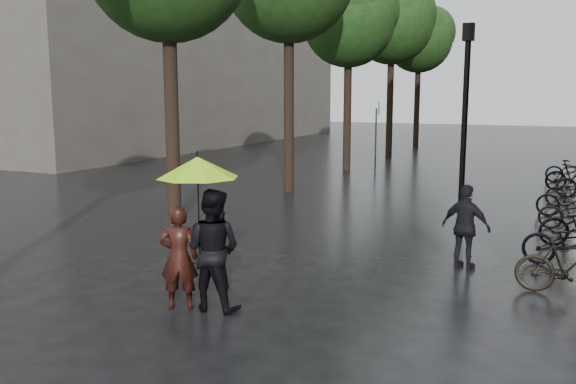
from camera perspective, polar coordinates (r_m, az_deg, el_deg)
The scene contains 9 objects.
bg_building at distance 42.15m, azimuth -14.25°, elevation 14.18°, with size 16.00×30.00×14.00m, color #47423D.
street_trees at distance 22.45m, azimuth 3.13°, elevation 17.38°, with size 4.33×34.03×8.91m.
person_burgundy at distance 9.08m, azimuth -10.17°, elevation -6.03°, with size 0.57×0.37×1.55m, color black.
person_black at distance 8.96m, azimuth -7.06°, elevation -5.37°, with size 0.87×0.68×1.79m, color black.
lime_umbrella at distance 8.74m, azimuth -8.46°, elevation 2.30°, with size 1.19×1.19×1.74m.
pedestrian_walking at distance 11.39m, azimuth 16.30°, elevation -3.17°, with size 0.90×0.38×1.54m, color black.
parked_bicycles at distance 17.06m, azimuth 25.37°, elevation -0.70°, with size 2.11×13.87×1.02m.
lamp_post at distance 14.46m, azimuth 16.25°, elevation 7.65°, with size 0.24×0.24×4.68m.
cycle_sign at distance 24.21m, azimuth 8.34°, elevation 6.10°, with size 0.15×0.51×2.83m.
Camera 1 is at (4.31, -4.70, 3.14)m, focal length 38.00 mm.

